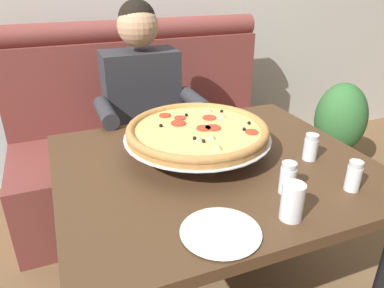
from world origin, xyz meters
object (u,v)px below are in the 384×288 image
Objects in this scene: diner_main at (147,113)px; plate_near_left at (221,230)px; pizza at (198,131)px; drinking_glass at (292,204)px; booth_bench at (150,143)px; shaker_parmesan at (353,178)px; shaker_pepper_flakes at (310,149)px; dining_table at (214,183)px; potted_plant at (339,125)px; shaker_oregano at (288,180)px.

diner_main reaches higher than plate_near_left.
pizza is at bearing -86.25° from diner_main.
drinking_glass reaches higher than plate_near_left.
booth_bench is 1.41m from drinking_glass.
shaker_parmesan reaches higher than shaker_pepper_flakes.
shaker_parmesan is at bearing -44.35° from dining_table.
shaker_pepper_flakes reaches higher than plate_near_left.
shaker_pepper_flakes is (0.35, -0.11, 0.13)m from dining_table.
diner_main is at bearing 111.94° from shaker_parmesan.
plate_near_left reaches higher than potted_plant.
shaker_parmesan is at bearing -132.75° from potted_plant.
booth_bench is 1.00m from dining_table.
shaker_parmesan is (0.42, -1.03, 0.08)m from diner_main.
shaker_pepper_flakes is 0.40m from drinking_glass.
shaker_oregano reaches higher than shaker_pepper_flakes.
shaker_pepper_flakes is at bearing -62.20° from diner_main.
shaker_pepper_flakes is 0.57m from plate_near_left.
shaker_pepper_flakes is at bearing 36.65° from shaker_oregano.
shaker_oregano is at bearing -139.81° from potted_plant.
shaker_parmesan is at bearing -92.08° from shaker_pepper_flakes.
diner_main is at bearing 117.80° from shaker_pepper_flakes.
pizza is 0.49m from plate_near_left.
dining_table is 0.42m from drinking_glass.
pizza reaches higher than potted_plant.
diner_main reaches higher than potted_plant.
drinking_glass is at bearing -138.27° from potted_plant.
diner_main reaches higher than pizza.
potted_plant is (1.36, 0.77, -0.27)m from dining_table.
dining_table is at bearing 99.32° from drinking_glass.
booth_bench is 7.30× the size of plate_near_left.
booth_bench is 1.40m from shaker_parmesan.
booth_bench is at bearing 90.00° from dining_table.
shaker_oregano is at bearing 59.94° from drinking_glass.
shaker_parmesan is 0.15× the size of potted_plant.
plate_near_left is at bearing -104.75° from pizza.
shaker_parmesan is at bearing 4.72° from plate_near_left.
shaker_oregano is at bearing 162.51° from shaker_parmesan.
plate_near_left is at bearing 176.62° from drinking_glass.
booth_bench is at bearing 172.02° from potted_plant.
shaker_pepper_flakes is (0.38, -0.19, -0.06)m from pizza.
potted_plant is at bearing 29.49° from dining_table.
shaker_oregano is at bearing -63.63° from dining_table.
dining_table is 0.33m from shaker_oregano.
shaker_pepper_flakes is 1.40m from potted_plant.
potted_plant is at bearing 37.04° from plate_near_left.
plate_near_left is at bearing -96.62° from booth_bench.
drinking_glass is at bearing -169.01° from shaker_parmesan.
drinking_glass is 0.16× the size of potted_plant.
plate_near_left is (-0.08, -1.07, 0.04)m from diner_main.
pizza is 0.40m from shaker_oregano.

